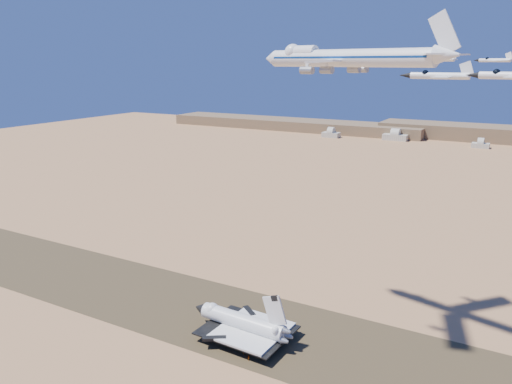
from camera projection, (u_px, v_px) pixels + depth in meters
The scene contains 13 objects.
ground at pixel (235, 321), 190.48m from camera, with size 1200.00×1200.00×0.00m, color #AA764B.
runway at pixel (235, 320), 190.47m from camera, with size 600.00×50.00×0.06m, color #4B3E25.
ridgeline at pixel (508, 137), 603.47m from camera, with size 960.00×90.00×18.00m.
hangars at pixel (391, 137), 623.76m from camera, with size 200.50×29.50×30.00m.
shuttle at pixel (242, 323), 177.95m from camera, with size 40.49×25.83×19.94m.
carrier_747 at pixel (340, 58), 162.65m from camera, with size 71.62×53.87×17.83m.
crew_a at pixel (244, 352), 168.22m from camera, with size 0.63×0.41×1.72m, color #CC590C.
crew_b at pixel (249, 358), 164.84m from camera, with size 0.81×0.47×1.68m, color #CC590C.
crew_c at pixel (254, 353), 167.18m from camera, with size 1.11×0.57×1.89m, color #CC590C.
chase_jet_a at pixel (438, 76), 111.97m from camera, with size 16.40×8.92×4.09m.
chase_jet_b at pixel (512, 75), 93.00m from camera, with size 15.41×8.69×3.87m.
chase_jet_e at pixel (439, 60), 193.11m from camera, with size 14.86×8.80×3.82m.
chase_jet_f at pixel (494, 60), 193.72m from camera, with size 15.07×8.95×3.89m.
Camera 1 is at (90.62, -146.24, 95.73)m, focal length 35.00 mm.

